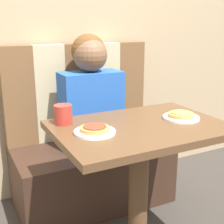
{
  "coord_description": "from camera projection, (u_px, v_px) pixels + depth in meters",
  "views": [
    {
      "loc": [
        -0.77,
        -1.21,
        1.22
      ],
      "look_at": [
        0.0,
        0.3,
        0.73
      ],
      "focal_mm": 50.0,
      "sensor_mm": 36.0,
      "label": 1
    }
  ],
  "objects": [
    {
      "name": "booth_backrest",
      "position": [
        78.0,
        91.0,
        2.21
      ],
      "size": [
        1.04,
        0.09,
        0.66
      ],
      "color": "brown",
      "rests_on": "booth_seat"
    },
    {
      "name": "person",
      "position": [
        91.0,
        91.0,
        2.01
      ],
      "size": [
        0.39,
        0.24,
        0.73
      ],
      "color": "#2356B2",
      "rests_on": "booth_seat"
    },
    {
      "name": "plate_left",
      "position": [
        95.0,
        132.0,
        1.39
      ],
      "size": [
        0.19,
        0.19,
        0.01
      ],
      "color": "white",
      "rests_on": "dining_table"
    },
    {
      "name": "pizza_right",
      "position": [
        181.0,
        114.0,
        1.59
      ],
      "size": [
        0.13,
        0.13,
        0.02
      ],
      "color": "#C68E47",
      "rests_on": "plate_right"
    },
    {
      "name": "pizza_left",
      "position": [
        95.0,
        128.0,
        1.38
      ],
      "size": [
        0.13,
        0.13,
        0.02
      ],
      "color": "#C68E47",
      "rests_on": "plate_left"
    },
    {
      "name": "booth_seat",
      "position": [
        92.0,
        173.0,
        2.16
      ],
      "size": [
        1.04,
        0.54,
        0.42
      ],
      "color": "#382319",
      "rests_on": "ground_plane"
    },
    {
      "name": "drinking_cup",
      "position": [
        63.0,
        114.0,
        1.51
      ],
      "size": [
        0.09,
        0.09,
        0.09
      ],
      "color": "#B23328",
      "rests_on": "dining_table"
    },
    {
      "name": "plate_right",
      "position": [
        181.0,
        118.0,
        1.6
      ],
      "size": [
        0.19,
        0.19,
        0.01
      ],
      "color": "white",
      "rests_on": "dining_table"
    },
    {
      "name": "wall_back",
      "position": [
        71.0,
        10.0,
        2.14
      ],
      "size": [
        7.0,
        0.05,
        2.6
      ],
      "color": "tan",
      "rests_on": "ground_plane"
    },
    {
      "name": "dining_table",
      "position": [
        139.0,
        150.0,
        1.54
      ],
      "size": [
        0.82,
        0.58,
        0.74
      ],
      "color": "brown",
      "rests_on": "ground_plane"
    }
  ]
}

